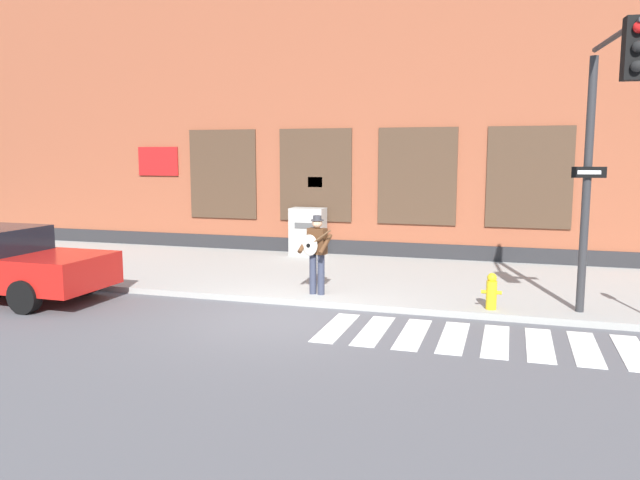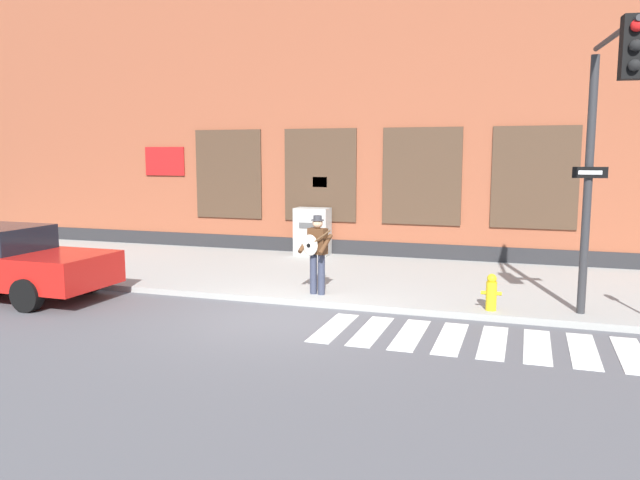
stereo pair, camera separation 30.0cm
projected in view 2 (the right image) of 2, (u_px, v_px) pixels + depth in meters
ground_plane at (279, 319)px, 11.67m from camera, size 160.00×160.00×0.00m
sidewalk at (340, 276)px, 15.38m from camera, size 28.00×5.88×0.13m
building_backdrop at (386, 120)px, 19.46m from camera, size 28.00×4.06×8.24m
crosswalk at (472, 340)px, 10.30m from camera, size 5.20×1.90×0.01m
red_car at (6, 262)px, 13.35m from camera, size 4.63×2.04×1.53m
busker at (316, 250)px, 12.97m from camera, size 0.72×0.61×1.66m
traffic_light at (605, 127)px, 10.10m from camera, size 0.72×2.66×4.84m
utility_box at (312, 232)px, 18.11m from camera, size 1.00×0.60×1.38m
fire_hydrant at (491, 292)px, 11.72m from camera, size 0.38×0.20×0.70m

